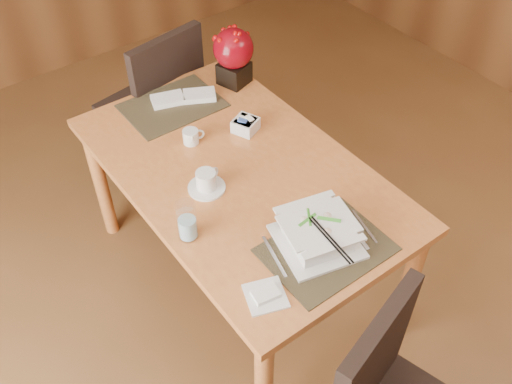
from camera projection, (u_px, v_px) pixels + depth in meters
ground at (319, 362)px, 2.59m from camera, size 6.00×6.00×0.00m
dining_table at (240, 185)px, 2.47m from camera, size 0.90×1.50×0.75m
placemat_near at (326, 250)px, 2.09m from camera, size 0.45×0.33×0.01m
placemat_far at (173, 106)px, 2.71m from camera, size 0.45×0.33×0.01m
soup_setting at (318, 233)px, 2.07m from camera, size 0.34×0.34×0.12m
coffee_cup at (206, 182)px, 2.29m from camera, size 0.15×0.15×0.09m
water_glass at (187, 221)px, 2.08m from camera, size 0.09×0.09×0.17m
creamer_jug at (191, 137)px, 2.50m from camera, size 0.11×0.11×0.06m
sugar_caddy at (246, 125)px, 2.56m from camera, size 0.13×0.13×0.06m
berry_decor at (234, 53)px, 2.74m from camera, size 0.20×0.20×0.29m
napkins_far at (186, 97)px, 2.73m from camera, size 0.32×0.22×0.03m
bread_plate at (266, 296)px, 1.94m from camera, size 0.17×0.17×0.01m
far_chair at (158, 101)px, 3.08m from camera, size 0.53×0.53×0.98m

